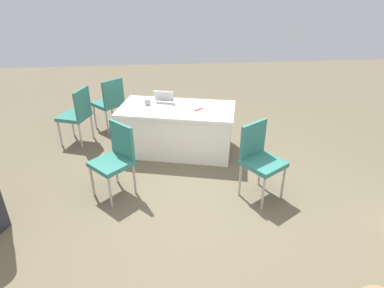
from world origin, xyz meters
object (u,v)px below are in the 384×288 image
at_px(chair_tucked_left, 260,156).
at_px(chair_aisle, 115,156).
at_px(table_foreground, 177,129).
at_px(laptop_silver, 163,103).
at_px(yarn_ball, 147,102).
at_px(scissors_red, 199,110).
at_px(chair_back_row, 77,113).
at_px(chair_tucked_right, 110,101).

distance_m(chair_tucked_left, chair_aisle, 1.80).
bearing_deg(table_foreground, laptop_silver, -31.97).
xyz_separation_m(chair_tucked_left, yarn_ball, (1.40, -1.46, 0.22)).
xyz_separation_m(table_foreground, scissors_red, (-0.33, 0.12, 0.37)).
bearing_deg(yarn_ball, scissors_red, 160.10).
bearing_deg(chair_aisle, yarn_ball, -60.81).
bearing_deg(chair_back_row, table_foreground, -85.84).
bearing_deg(scissors_red, table_foreground, -57.92).
bearing_deg(yarn_ball, chair_tucked_right, -48.20).
xyz_separation_m(table_foreground, chair_back_row, (1.62, -0.44, 0.17)).
relative_size(chair_tucked_right, laptop_silver, 2.52).
xyz_separation_m(chair_tucked_right, yarn_ball, (-0.70, 0.78, 0.24)).
xyz_separation_m(chair_aisle, yarn_ball, (-0.38, -1.24, 0.25)).
bearing_deg(chair_tucked_left, chair_tucked_right, -79.98).
xyz_separation_m(chair_aisle, chair_back_row, (0.78, -1.52, 0.00)).
bearing_deg(yarn_ball, table_foreground, 160.56).
distance_m(chair_tucked_left, chair_tucked_right, 3.07).
relative_size(chair_tucked_right, chair_back_row, 1.01).
bearing_deg(chair_aisle, laptop_silver, -70.70).
relative_size(chair_back_row, yarn_ball, 9.61).
relative_size(laptop_silver, yarn_ball, 3.84).
xyz_separation_m(chair_tucked_left, chair_tucked_right, (2.10, -2.24, -0.02)).
bearing_deg(chair_tucked_right, laptop_silver, -83.73).
relative_size(table_foreground, chair_aisle, 2.04).
bearing_deg(chair_tucked_right, chair_aisle, -124.07).
relative_size(chair_back_row, laptop_silver, 2.50).
xyz_separation_m(table_foreground, laptop_silver, (0.21, -0.13, 0.41)).
distance_m(table_foreground, chair_aisle, 1.37).
distance_m(chair_tucked_left, yarn_ball, 2.04).
xyz_separation_m(chair_tucked_right, chair_aisle, (-0.31, 2.02, -0.01)).
bearing_deg(chair_tucked_left, yarn_ball, -79.29).
height_order(chair_tucked_left, laptop_silver, chair_tucked_left).
height_order(chair_back_row, yarn_ball, chair_back_row).
bearing_deg(chair_tucked_right, yarn_ball, -91.13).
distance_m(chair_back_row, scissors_red, 2.03).
bearing_deg(chair_back_row, yarn_ball, -84.13).
height_order(chair_tucked_right, laptop_silver, chair_tucked_right).
distance_m(table_foreground, chair_tucked_right, 1.49).
xyz_separation_m(table_foreground, yarn_ball, (0.45, -0.16, 0.42)).
xyz_separation_m(table_foreground, chair_aisle, (0.83, 1.08, 0.17)).
distance_m(chair_tucked_left, laptop_silver, 1.86).
distance_m(chair_tucked_right, chair_back_row, 0.69).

